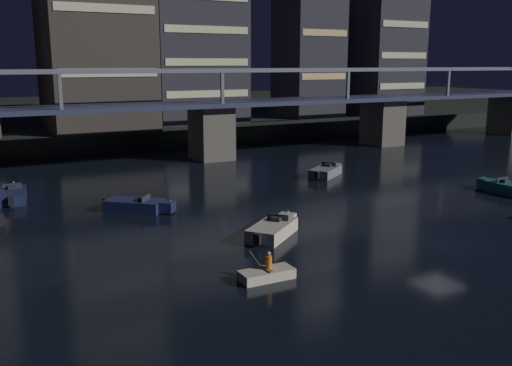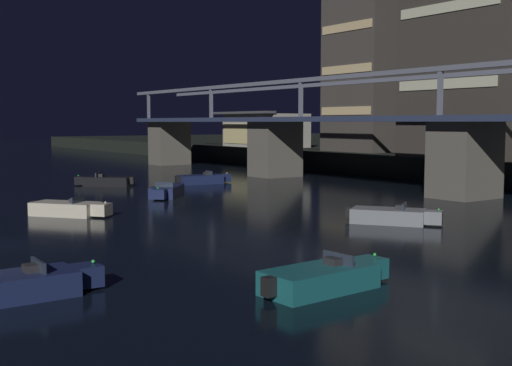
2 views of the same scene
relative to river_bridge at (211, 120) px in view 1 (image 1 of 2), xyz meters
name	(u,v)px [view 1 (image 1 of 2)]	position (x,y,z in m)	size (l,w,h in m)	color
ground_plane	(440,243)	(0.00, -32.27, -4.14)	(400.00, 400.00, 0.00)	black
far_riverbank	(105,113)	(0.00, 48.01, -3.04)	(240.00, 80.00, 2.20)	black
river_bridge	(211,120)	(0.00, 0.00, 0.00)	(98.12, 6.40, 9.38)	#605B51
tower_central	(188,46)	(4.92, 18.98, 8.06)	(12.13, 13.72, 20.29)	#282833
tower_east_tall	(309,12)	(22.62, 16.42, 13.03)	(8.03, 8.25, 30.24)	#282833
tower_east_low	(376,40)	(35.34, 16.85, 9.28)	(9.27, 13.15, 22.73)	#282833
speedboat_near_left	(13,195)	(-20.36, -10.10, -3.72)	(2.29, 5.23, 1.16)	#19234C
speedboat_near_right	(509,188)	(14.06, -25.62, -3.72)	(2.01, 5.22, 1.16)	#196066
speedboat_mid_left	(274,229)	(-7.62, -26.68, -3.72)	(4.63, 4.09, 1.16)	beige
speedboat_mid_right	(137,205)	(-13.10, -17.45, -3.72)	(4.54, 4.21, 1.16)	#19234C
speedboat_far_left	(326,171)	(5.45, -13.26, -3.72)	(4.73, 3.91, 1.16)	gray
dinghy_with_paddler	(267,274)	(-11.26, -32.43, -3.86)	(2.61, 2.37, 1.36)	beige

